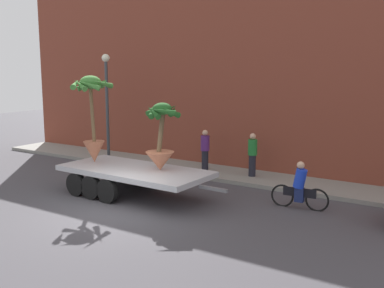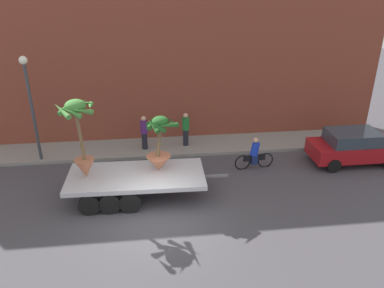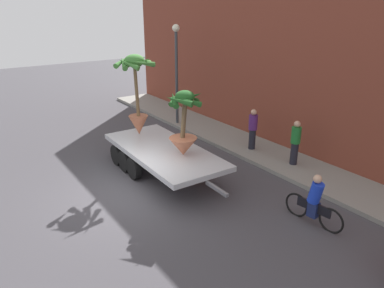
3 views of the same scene
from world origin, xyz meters
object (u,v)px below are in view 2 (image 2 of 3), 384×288
object	(u,v)px
cyclist	(255,155)
pedestrian_far_left	(144,132)
potted_palm_rear	(80,136)
street_lamp	(30,96)
potted_palm_middle	(159,147)
parked_car	(354,146)
flatbed_trailer	(130,180)
pedestrian_near_gate	(186,129)

from	to	relation	value
cyclist	pedestrian_far_left	world-z (taller)	pedestrian_far_left
potted_palm_rear	street_lamp	distance (m)	4.40
potted_palm_middle	parked_car	distance (m)	9.21
potted_palm_middle	street_lamp	distance (m)	6.51
flatbed_trailer	potted_palm_middle	size ratio (longest dim) A/B	2.79
pedestrian_near_gate	parked_car	bearing A→B (deg)	-18.45
pedestrian_far_left	cyclist	bearing A→B (deg)	-25.59
potted_palm_middle	parked_car	world-z (taller)	potted_palm_middle
flatbed_trailer	potted_palm_rear	size ratio (longest dim) A/B	2.03
potted_palm_middle	pedestrian_far_left	bearing A→B (deg)	99.19
cyclist	street_lamp	bearing A→B (deg)	169.70
potted_palm_rear	cyclist	bearing A→B (deg)	13.55
potted_palm_middle	street_lamp	xyz separation A→B (m)	(-5.48, 3.27, 1.25)
cyclist	potted_palm_rear	bearing A→B (deg)	-166.45
potted_palm_middle	pedestrian_near_gate	xyz separation A→B (m)	(1.44, 4.04, -0.94)
flatbed_trailer	pedestrian_far_left	distance (m)	4.14
parked_car	pedestrian_far_left	world-z (taller)	pedestrian_far_left
pedestrian_near_gate	potted_palm_middle	bearing A→B (deg)	-109.56
flatbed_trailer	street_lamp	xyz separation A→B (m)	(-4.28, 3.51, 2.47)
cyclist	pedestrian_near_gate	size ratio (longest dim) A/B	1.07
flatbed_trailer	potted_palm_rear	world-z (taller)	potted_palm_rear
pedestrian_near_gate	potted_palm_rear	bearing A→B (deg)	-135.31
potted_palm_rear	flatbed_trailer	bearing A→B (deg)	-0.31
street_lamp	pedestrian_far_left	bearing A→B (deg)	6.77
potted_palm_rear	parked_car	xyz separation A→B (m)	(11.89, 1.75, -1.87)
potted_palm_rear	potted_palm_middle	size ratio (longest dim) A/B	1.38
cyclist	pedestrian_near_gate	distance (m)	3.84
potted_palm_middle	potted_palm_rear	bearing A→B (deg)	-175.41
street_lamp	flatbed_trailer	bearing A→B (deg)	-39.40
potted_palm_middle	cyclist	xyz separation A→B (m)	(4.29, 1.50, -1.31)
flatbed_trailer	street_lamp	bearing A→B (deg)	140.60
pedestrian_far_left	potted_palm_middle	bearing A→B (deg)	-80.81
flatbed_trailer	cyclist	xyz separation A→B (m)	(5.49, 1.74, -0.09)
potted_palm_middle	pedestrian_near_gate	bearing A→B (deg)	70.44
flatbed_trailer	potted_palm_rear	xyz separation A→B (m)	(-1.68, 0.01, 1.94)
flatbed_trailer	pedestrian_near_gate	bearing A→B (deg)	58.35
street_lamp	parked_car	bearing A→B (deg)	-6.92
potted_palm_middle	street_lamp	world-z (taller)	street_lamp
flatbed_trailer	potted_palm_middle	bearing A→B (deg)	11.31
potted_palm_middle	pedestrian_far_left	world-z (taller)	potted_palm_middle
potted_palm_rear	potted_palm_middle	world-z (taller)	potted_palm_rear
pedestrian_near_gate	street_lamp	bearing A→B (deg)	-173.67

